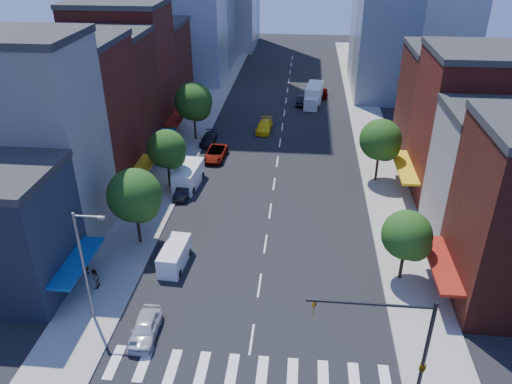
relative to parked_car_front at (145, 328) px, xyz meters
The scene contains 31 objects.
ground 7.62m from the parked_car_front, ahead, with size 220.00×220.00×0.00m, color black.
sidewalk_left 40.72m from the parked_car_front, 96.96° to the left, with size 5.00×120.00×0.15m, color gray.
sidewalk_right 45.13m from the parked_car_front, 63.59° to the left, with size 5.00×120.00×0.15m, color gray.
crosswalk 8.03m from the parked_car_front, 18.87° to the right, with size 19.00×3.00×0.01m, color silver.
bldg_left_1 20.07m from the parked_car_front, 137.25° to the left, with size 12.00×8.00×18.00m, color beige.
bldg_left_2 25.89m from the parked_car_front, 122.71° to the left, with size 12.00×9.00×16.00m, color #5D1B16.
bldg_left_3 33.03m from the parked_car_front, 114.54° to the left, with size 12.00×8.00×15.00m, color #4B1A12.
bldg_left_4 40.96m from the parked_car_front, 109.51° to the left, with size 12.00×9.00×17.00m, color #5D1B16.
bldg_left_5 49.61m from the parked_car_front, 105.82° to the left, with size 12.00×10.00×13.00m, color #4B1A12.
bldg_right_1 32.88m from the parked_car_front, 28.35° to the left, with size 12.00×8.00×12.00m, color beige.
bldg_right_2 38.18m from the parked_car_front, 40.51° to the left, with size 12.00×10.00×15.00m, color #5D1B16.
bldg_right_3 45.10m from the parked_car_front, 50.30° to the left, with size 12.00×10.00×13.00m, color #4B1A12.
traffic_signal 18.31m from the parked_car_front, 13.13° to the right, with size 7.24×2.24×8.00m.
streetlight 6.36m from the parked_car_front, 161.55° to the left, with size 2.25×0.25×9.00m.
tree_left_near 12.64m from the parked_car_front, 108.43° to the left, with size 4.80×4.80×7.30m.
tree_left_mid 22.97m from the parked_car_front, 99.60° to the left, with size 4.20×4.20×6.65m.
tree_left_far 36.80m from the parked_car_front, 95.94° to the left, with size 5.00×5.00×7.75m.
tree_right_near 21.23m from the parked_car_front, 23.45° to the left, with size 4.00×4.00×6.20m.
tree_right_far 32.86m from the parked_car_front, 53.88° to the left, with size 4.60×4.60×7.20m.
parked_car_front is the anchor object (origin of this frame).
parked_car_second 20.84m from the parked_car_front, 95.32° to the left, with size 1.40×4.03×1.33m, color black.
parked_car_third 30.52m from the parked_car_front, 90.29° to the left, with size 2.39×5.19×1.44m, color #999999.
parked_car_rear 35.27m from the parked_car_front, 93.14° to the left, with size 1.80×4.42×1.28m, color black.
cargo_van_near 8.36m from the parked_car_front, 89.58° to the left, with size 2.08×4.62×1.93m.
cargo_van_far 23.07m from the parked_car_front, 94.83° to the left, with size 2.65×5.68×2.35m.
taxi 40.79m from the parked_car_front, 82.80° to the left, with size 2.00×4.93×1.43m, color yellow.
traffic_car_oncoming 53.73m from the parked_car_front, 78.93° to the left, with size 1.58×4.54×1.50m, color black.
traffic_car_far 58.92m from the parked_car_front, 76.76° to the left, with size 1.80×4.48×1.53m, color #999999.
box_truck 54.29m from the parked_car_front, 77.19° to the left, with size 3.16×7.88×3.08m.
pedestrian_near 9.35m from the parked_car_front, 137.89° to the left, with size 0.65×0.42×1.77m, color #999999.
pedestrian_far 7.21m from the parked_car_front, 139.69° to the left, with size 0.84×0.66×1.73m, color #999999.
Camera 1 is at (2.87, -26.00, 26.12)m, focal length 35.00 mm.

